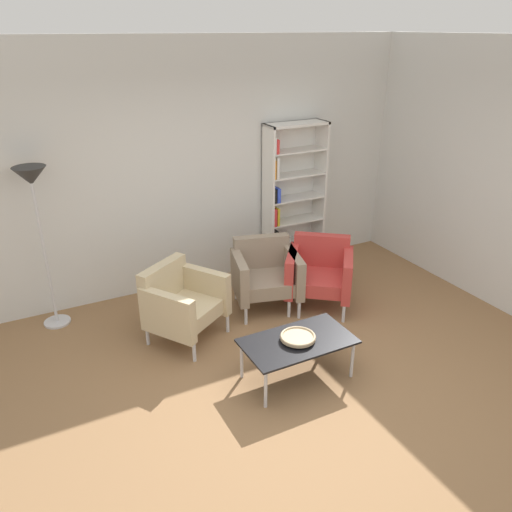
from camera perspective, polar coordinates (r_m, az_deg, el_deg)
ground_plane at (r=4.76m, az=4.45°, el=-14.34°), size 8.32×8.32×0.00m
plaster_back_panel at (r=6.13m, az=-7.37°, el=9.78°), size 6.40×0.12×2.90m
plaster_right_partition at (r=6.33m, az=24.75°, el=8.21°), size 0.12×5.20×2.90m
bookshelf_tall at (r=6.62m, az=3.75°, el=6.33°), size 0.80×0.30×1.90m
coffee_table_low at (r=4.66m, az=4.68°, el=-9.69°), size 1.00×0.56×0.40m
decorative_bowl at (r=4.62m, az=4.71°, el=-9.00°), size 0.32×0.32×0.05m
armchair_corner_red at (r=5.77m, az=1.06°, el=-1.94°), size 0.86×0.81×0.78m
armchair_by_bookshelf at (r=5.25m, az=-8.32°, el=-5.04°), size 0.94×0.92×0.78m
armchair_spare_guest at (r=5.85m, az=7.12°, el=-1.75°), size 0.95×0.94×0.78m
floor_lamp_torchiere at (r=5.48m, az=-23.57°, el=6.17°), size 0.32×0.32×1.74m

